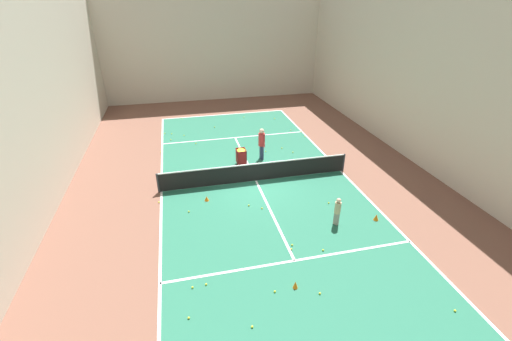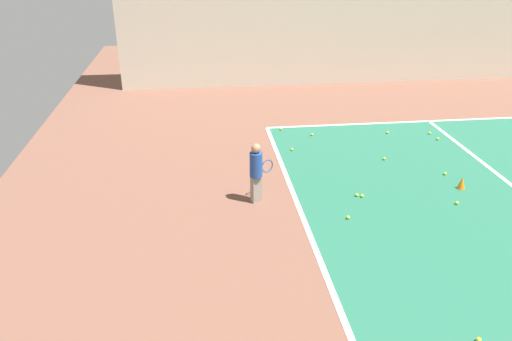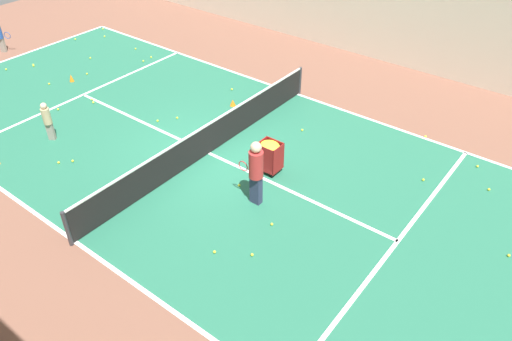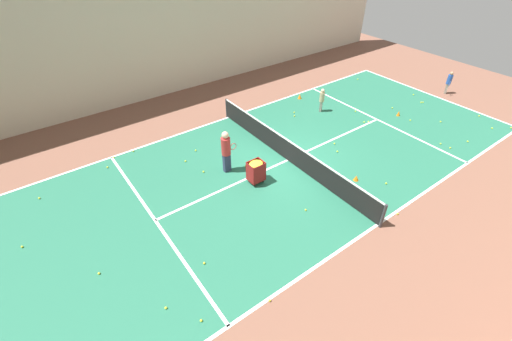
{
  "view_description": "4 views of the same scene",
  "coord_description": "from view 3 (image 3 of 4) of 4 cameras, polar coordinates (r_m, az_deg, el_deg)",
  "views": [
    {
      "loc": [
        -3.4,
        -14.39,
        8.32
      ],
      "look_at": [
        0.0,
        0.0,
        0.58
      ],
      "focal_mm": 24.0,
      "sensor_mm": 36.0,
      "label": 1
    },
    {
      "loc": [
        8.53,
        -12.49,
        4.9
      ],
      "look_at": [
        -0.34,
        -11.44,
        0.7
      ],
      "focal_mm": 35.0,
      "sensor_mm": 36.0,
      "label": 2
    },
    {
      "loc": [
        8.53,
        8.32,
        8.12
      ],
      "look_at": [
        0.89,
        2.4,
        0.99
      ],
      "focal_mm": 35.0,
      "sensor_mm": 36.0,
      "label": 3
    },
    {
      "loc": [
        -8.53,
        7.91,
        8.32
      ],
      "look_at": [
        -0.36,
        1.9,
        0.55
      ],
      "focal_mm": 24.0,
      "sensor_mm": 36.0,
      "label": 4
    }
  ],
  "objects": [
    {
      "name": "player_near_baseline",
      "position": [
        22.88,
        -27.26,
        13.65
      ],
      "size": [
        0.43,
        0.55,
        1.26
      ],
      "rotation": [
        0.0,
        0.0,
        2.05
      ],
      "color": "gray",
      "rests_on": "ground"
    },
    {
      "name": "tennis_ball_15",
      "position": [
        15.41,
        5.31,
        4.64
      ],
      "size": [
        0.07,
        0.07,
        0.07
      ],
      "primitive_type": "sphere",
      "color": "yellow",
      "rests_on": "ground"
    },
    {
      "name": "tennis_ball_36",
      "position": [
        23.21,
        -19.96,
        13.93
      ],
      "size": [
        0.07,
        0.07,
        0.07
      ],
      "primitive_type": "sphere",
      "color": "yellow",
      "rests_on": "ground"
    },
    {
      "name": "tennis_ball_8",
      "position": [
        21.33,
        -24.1,
        10.98
      ],
      "size": [
        0.07,
        0.07,
        0.07
      ],
      "primitive_type": "sphere",
      "color": "yellow",
      "rests_on": "ground"
    },
    {
      "name": "tennis_ball_13",
      "position": [
        19.83,
        -18.76,
        10.42
      ],
      "size": [
        0.07,
        0.07,
        0.07
      ],
      "primitive_type": "sphere",
      "color": "yellow",
      "rests_on": "ground"
    },
    {
      "name": "line_centre_service",
      "position": [
        14.41,
        -5.4,
        1.99
      ],
      "size": [
        0.1,
        11.69,
        0.0
      ],
      "primitive_type": "cube",
      "color": "white",
      "rests_on": "ground"
    },
    {
      "name": "tennis_ball_34",
      "position": [
        11.95,
        1.82,
        -6.15
      ],
      "size": [
        0.07,
        0.07,
        0.07
      ],
      "primitive_type": "sphere",
      "color": "yellow",
      "rests_on": "ground"
    },
    {
      "name": "tennis_ball_37",
      "position": [
        17.72,
        -18.11,
        7.42
      ],
      "size": [
        0.07,
        0.07,
        0.07
      ],
      "primitive_type": "sphere",
      "color": "yellow",
      "rests_on": "ground"
    },
    {
      "name": "tennis_ball_20",
      "position": [
        19.54,
        -22.57,
        9.14
      ],
      "size": [
        0.07,
        0.07,
        0.07
      ],
      "primitive_type": "sphere",
      "color": "yellow",
      "rests_on": "ground"
    },
    {
      "name": "tennis_ball_7",
      "position": [
        23.13,
        -16.92,
        14.46
      ],
      "size": [
        0.07,
        0.07,
        0.07
      ],
      "primitive_type": "sphere",
      "color": "yellow",
      "rests_on": "ground"
    },
    {
      "name": "tennis_ball_21",
      "position": [
        21.35,
        -26.67,
        10.29
      ],
      "size": [
        0.07,
        0.07,
        0.07
      ],
      "primitive_type": "sphere",
      "color": "yellow",
      "rests_on": "ground"
    },
    {
      "name": "line_service_far",
      "position": [
        12.03,
        15.9,
        -7.76
      ],
      "size": [
        9.12,
        0.1,
        0.0
      ],
      "primitive_type": "cube",
      "color": "white",
      "rests_on": "ground"
    },
    {
      "name": "line_baseline_near",
      "position": [
        22.3,
        -26.48,
        11.29
      ],
      "size": [
        9.12,
        0.1,
        0.0
      ],
      "primitive_type": "cube",
      "color": "white",
      "rests_on": "ground"
    },
    {
      "name": "tennis_ball_3",
      "position": [
        13.09,
        -1.94,
        -1.7
      ],
      "size": [
        0.07,
        0.07,
        0.07
      ],
      "primitive_type": "sphere",
      "color": "yellow",
      "rests_on": "ground"
    },
    {
      "name": "tennis_ball_31",
      "position": [
        15.07,
        23.98,
        0.45
      ],
      "size": [
        0.07,
        0.07,
        0.07
      ],
      "primitive_type": "sphere",
      "color": "yellow",
      "rests_on": "ground"
    },
    {
      "name": "tennis_ball_32",
      "position": [
        17.93,
        -18.25,
        7.72
      ],
      "size": [
        0.07,
        0.07,
        0.07
      ],
      "primitive_type": "sphere",
      "color": "yellow",
      "rests_on": "ground"
    },
    {
      "name": "ball_cart",
      "position": [
        13.27,
        1.6,
        2.16
      ],
      "size": [
        0.49,
        0.58,
        0.93
      ],
      "color": "maroon",
      "rests_on": "ground"
    },
    {
      "name": "tennis_ball_12",
      "position": [
        14.0,
        18.58,
        -1.01
      ],
      "size": [
        0.07,
        0.07,
        0.07
      ],
      "primitive_type": "sphere",
      "color": "yellow",
      "rests_on": "ground"
    },
    {
      "name": "tennis_ball_0",
      "position": [
        21.23,
        -24.09,
        10.87
      ],
      "size": [
        0.07,
        0.07,
        0.07
      ],
      "primitive_type": "sphere",
      "color": "yellow",
      "rests_on": "ground"
    },
    {
      "name": "tennis_ball_29",
      "position": [
        18.03,
        2.41,
        9.77
      ],
      "size": [
        0.07,
        0.07,
        0.07
      ],
      "primitive_type": "sphere",
      "color": "yellow",
      "rests_on": "ground"
    },
    {
      "name": "tennis_ball_1",
      "position": [
        12.54,
        26.93,
        -8.65
      ],
      "size": [
        0.07,
        0.07,
        0.07
      ],
      "primitive_type": "sphere",
      "color": "yellow",
      "rests_on": "ground"
    },
    {
      "name": "training_cone_0",
      "position": [
        19.45,
        -20.36,
        9.88
      ],
      "size": [
        0.17,
        0.17,
        0.27
      ],
      "primitive_type": "cone",
      "color": "orange",
      "rests_on": "ground"
    },
    {
      "name": "tennis_ball_10",
      "position": [
        14.96,
        -21.63,
        0.85
      ],
      "size": [
        0.07,
        0.07,
        0.07
      ],
      "primitive_type": "sphere",
      "color": "yellow",
      "rests_on": "ground"
    },
    {
      "name": "ground_plane",
      "position": [
        14.41,
        -5.4,
        1.97
      ],
      "size": [
        33.97,
        33.97,
        0.0
      ],
      "primitive_type": "plane",
      "color": "brown"
    },
    {
      "name": "tennis_ball_4",
      "position": [
        20.6,
        -11.9,
        12.56
      ],
      "size": [
        0.07,
        0.07,
        0.07
      ],
      "primitive_type": "sphere",
      "color": "yellow",
      "rests_on": "ground"
    },
    {
      "name": "court_playing_area",
      "position": [
        14.41,
        -5.4,
        1.98
      ],
      "size": [
        9.12,
        21.25,
        0.0
      ],
      "color": "#23664C",
      "rests_on": "ground"
    },
    {
      "name": "line_service_near",
      "position": [
        18.41,
        -19.13,
        8.2
      ],
      "size": [
        9.12,
        0.1,
        0.0
      ],
      "primitive_type": "cube",
      "color": "white",
      "rests_on": "ground"
    },
    {
      "name": "tennis_ball_11",
      "position": [
        11.23,
        -0.45,
        -9.6
      ],
      "size": [
        0.07,
        0.07,
        0.07
      ],
      "primitive_type": "sphere",
      "color": "yellow",
      "rests_on": "ground"
    },
    {
      "name": "tennis_ball_9",
      "position": [
        17.72,
        -2.78,
        9.26
      ],
      "size": [
        0.07,
        0.07,
        0.07
      ],
      "primitive_type": "sphere",
      "color": "yellow",
      "rests_on": "ground"
    },
    {
      "name": "line_sideline_right",
      "position": [
        12.28,
        -19.93,
        -7.68
      ],
      "size": [
        0.1,
        21.25,
        0.0
      ],
      "primitive_type": "cube",
      "color": "white",
      "rests_on": "ground"
    },
    {
      "name": "coach_at_net",
      "position": [
        11.98,
        -0.02,
        0.17
      ],
      "size": [
        0.36,
        0.68,
        1.79
      ],
      "rotation": [
        0.0,
        0.0,
        -1.58
      ],
      "color": "#2D3351",
      "rests_on": "ground"
    },
    {
      "name": "tennis_ball_23",
      "position": [
        24.0,
        -17.09,
        15.21
      ],
      "size": [
        0.07,
        0.07,
        0.07
      ],
      "primitive_type": "sphere",
      "color": "yellow",
      "rests_on": "ground"
    },
    {
      "name": "tennis_ball_27",
      "position": [
        14.89,
        -20.22,
        1.04
      ],
      "size": [
        0.07,
        0.07,
        0.07
      ],
      "primitive_type": "sphere",
      "color": "yellow",
      "rests_on": "ground"
    },
    {
      "name": "tennis_ball_16",
      "position": [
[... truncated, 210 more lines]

